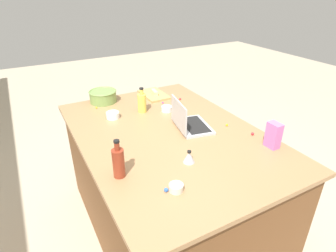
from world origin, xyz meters
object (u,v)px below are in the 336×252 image
object	(u,v)px
candy_bag	(273,135)
kitchen_timer	(189,157)
mixing_bowl_large	(103,96)
ramekin_wide	(176,188)
ramekin_small	(113,115)
bottle_soy	(118,162)
bottle_oil	(142,102)
ramekin_medium	(167,109)
butter_stick_left	(154,92)
cutting_board	(154,95)
laptop	(188,122)

from	to	relation	value
candy_bag	kitchen_timer	bearing A→B (deg)	78.93
mixing_bowl_large	ramekin_wide	size ratio (longest dim) A/B	3.17
ramekin_small	ramekin_wide	world-z (taller)	ramekin_small
bottle_soy	bottle_oil	bearing A→B (deg)	-32.37
bottle_soy	kitchen_timer	xyz separation A→B (m)	(-0.07, -0.41, -0.06)
bottle_oil	bottle_soy	size ratio (longest dim) A/B	0.91
ramekin_small	kitchen_timer	world-z (taller)	kitchen_timer
ramekin_small	candy_bag	distance (m)	1.18
ramekin_small	ramekin_medium	size ratio (longest dim) A/B	1.17
bottle_soy	butter_stick_left	distance (m)	1.22
ramekin_small	ramekin_medium	distance (m)	0.44
ramekin_medium	ramekin_wide	world-z (taller)	ramekin_medium
ramekin_medium	cutting_board	bearing A→B (deg)	-9.77
laptop	cutting_board	distance (m)	0.71
laptop	bottle_oil	size ratio (longest dim) A/B	1.68
ramekin_small	ramekin_wide	distance (m)	0.98
ramekin_medium	butter_stick_left	bearing A→B (deg)	-10.10
bottle_oil	cutting_board	distance (m)	0.38
laptop	ramekin_medium	xyz separation A→B (m)	(0.34, -0.00, -0.03)
butter_stick_left	mixing_bowl_large	bearing A→B (deg)	79.49
kitchen_timer	candy_bag	distance (m)	0.58
bottle_oil	kitchen_timer	bearing A→B (deg)	176.30
bottle_soy	butter_stick_left	size ratio (longest dim) A/B	2.07
cutting_board	butter_stick_left	world-z (taller)	butter_stick_left
butter_stick_left	candy_bag	distance (m)	1.21
ramekin_medium	ramekin_wide	distance (m)	0.99
ramekin_small	bottle_soy	bearing A→B (deg)	164.03
ramekin_wide	candy_bag	world-z (taller)	candy_bag
mixing_bowl_large	ramekin_wide	world-z (taller)	mixing_bowl_large
bottle_soy	ramekin_wide	bearing A→B (deg)	-140.31
mixing_bowl_large	ramekin_wide	xyz separation A→B (m)	(-1.34, 0.03, -0.04)
cutting_board	candy_bag	distance (m)	1.22
laptop	kitchen_timer	size ratio (longest dim) A/B	4.50
bottle_oil	ramekin_small	bearing A→B (deg)	90.14
bottle_soy	kitchen_timer	world-z (taller)	bottle_soy
bottle_oil	butter_stick_left	bearing A→B (deg)	-41.96
bottle_oil	kitchen_timer	xyz separation A→B (m)	(-0.79, 0.05, -0.05)
laptop	ramekin_wide	distance (m)	0.70
bottle_soy	cutting_board	bearing A→B (deg)	-34.91
bottle_soy	candy_bag	xyz separation A→B (m)	(-0.18, -0.97, -0.01)
bottle_soy	kitchen_timer	bearing A→B (deg)	-99.71
mixing_bowl_large	kitchen_timer	world-z (taller)	mixing_bowl_large
laptop	bottle_soy	world-z (taller)	bottle_soy
bottle_oil	butter_stick_left	world-z (taller)	bottle_oil
mixing_bowl_large	cutting_board	bearing A→B (deg)	-99.05
ramekin_small	candy_bag	size ratio (longest dim) A/B	0.59
ramekin_medium	kitchen_timer	world-z (taller)	kitchen_timer
butter_stick_left	candy_bag	size ratio (longest dim) A/B	0.65
mixing_bowl_large	bottle_oil	bearing A→B (deg)	-148.70
ramekin_wide	kitchen_timer	bearing A→B (deg)	-46.44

